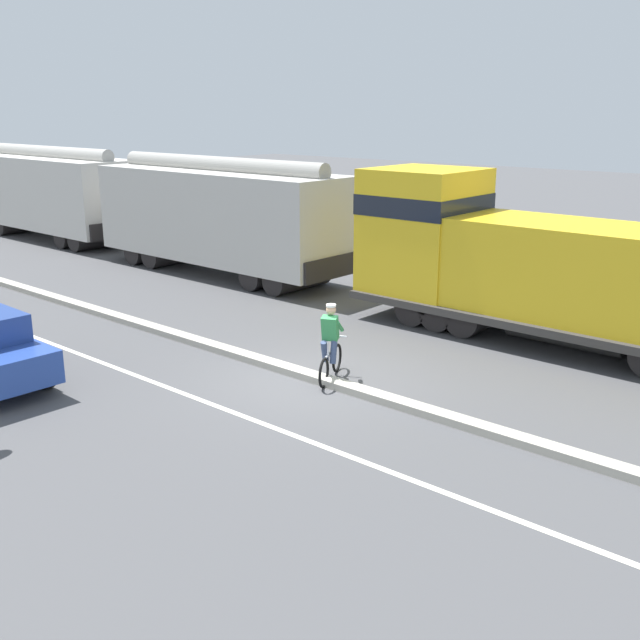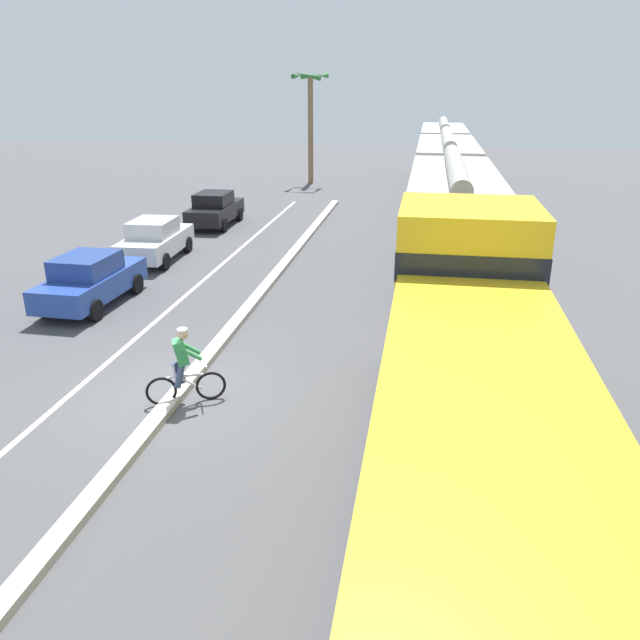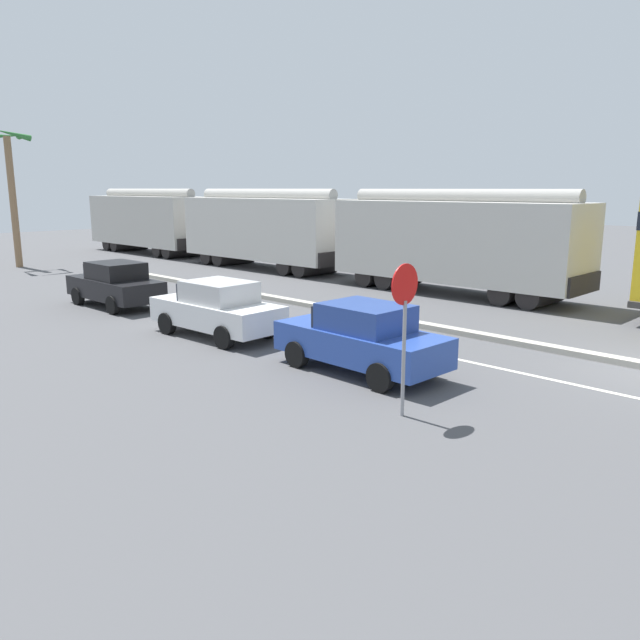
{
  "view_description": "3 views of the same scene",
  "coord_description": "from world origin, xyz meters",
  "px_view_note": "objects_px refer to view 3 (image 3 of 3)",
  "views": [
    {
      "loc": [
        -11.61,
        -10.33,
        5.8
      ],
      "look_at": [
        0.84,
        0.53,
        1.11
      ],
      "focal_mm": 42.0,
      "sensor_mm": 36.0,
      "label": 1
    },
    {
      "loc": [
        5.16,
        -11.62,
        6.49
      ],
      "look_at": [
        2.99,
        1.13,
        1.56
      ],
      "focal_mm": 35.0,
      "sensor_mm": 36.0,
      "label": 2
    },
    {
      "loc": [
        -15.6,
        -3.78,
        4.2
      ],
      "look_at": [
        -4.72,
        6.83,
        0.98
      ],
      "focal_mm": 35.0,
      "sensor_mm": 36.0,
      "label": 3
    }
  ],
  "objects_px": {
    "parked_car_blue": "(361,338)",
    "stop_sign": "(404,310)",
    "parked_car_white": "(217,309)",
    "parked_car_black": "(115,284)",
    "hopper_car_middle": "(265,229)",
    "hopper_car_trailing": "(149,221)",
    "hopper_car_lead": "(455,243)",
    "palm_tree_near": "(10,172)"
  },
  "relations": [
    {
      "from": "parked_car_blue",
      "to": "stop_sign",
      "type": "bearing_deg",
      "value": -124.18
    },
    {
      "from": "parked_car_white",
      "to": "parked_car_black",
      "type": "height_order",
      "value": "same"
    },
    {
      "from": "hopper_car_middle",
      "to": "hopper_car_trailing",
      "type": "height_order",
      "value": "same"
    },
    {
      "from": "parked_car_black",
      "to": "hopper_car_lead",
      "type": "bearing_deg",
      "value": -33.51
    },
    {
      "from": "hopper_car_trailing",
      "to": "parked_car_black",
      "type": "distance_m",
      "value": 19.39
    },
    {
      "from": "stop_sign",
      "to": "palm_tree_near",
      "type": "distance_m",
      "value": 29.08
    },
    {
      "from": "hopper_car_trailing",
      "to": "parked_car_white",
      "type": "relative_size",
      "value": 2.49
    },
    {
      "from": "parked_car_blue",
      "to": "hopper_car_lead",
      "type": "bearing_deg",
      "value": 22.28
    },
    {
      "from": "hopper_car_lead",
      "to": "hopper_car_middle",
      "type": "bearing_deg",
      "value": 90.0
    },
    {
      "from": "hopper_car_lead",
      "to": "parked_car_blue",
      "type": "relative_size",
      "value": 2.5
    },
    {
      "from": "parked_car_white",
      "to": "parked_car_black",
      "type": "distance_m",
      "value": 6.43
    },
    {
      "from": "parked_car_blue",
      "to": "parked_car_black",
      "type": "xyz_separation_m",
      "value": [
        0.06,
        11.72,
        0.0
      ]
    },
    {
      "from": "parked_car_white",
      "to": "stop_sign",
      "type": "relative_size",
      "value": 1.48
    },
    {
      "from": "parked_car_white",
      "to": "palm_tree_near",
      "type": "distance_m",
      "value": 21.51
    },
    {
      "from": "parked_car_blue",
      "to": "hopper_car_middle",
      "type": "bearing_deg",
      "value": 55.72
    },
    {
      "from": "hopper_car_middle",
      "to": "parked_car_white",
      "type": "height_order",
      "value": "hopper_car_middle"
    },
    {
      "from": "parked_car_white",
      "to": "hopper_car_trailing",
      "type": "bearing_deg",
      "value": 63.53
    },
    {
      "from": "hopper_car_trailing",
      "to": "parked_car_blue",
      "type": "bearing_deg",
      "value": -111.61
    },
    {
      "from": "parked_car_white",
      "to": "stop_sign",
      "type": "bearing_deg",
      "value": -100.71
    },
    {
      "from": "hopper_car_lead",
      "to": "hopper_car_trailing",
      "type": "height_order",
      "value": "same"
    },
    {
      "from": "parked_car_black",
      "to": "parked_car_white",
      "type": "bearing_deg",
      "value": -92.21
    },
    {
      "from": "hopper_car_middle",
      "to": "hopper_car_trailing",
      "type": "bearing_deg",
      "value": 90.0
    },
    {
      "from": "hopper_car_lead",
      "to": "parked_car_black",
      "type": "bearing_deg",
      "value": 146.49
    },
    {
      "from": "hopper_car_lead",
      "to": "parked_car_black",
      "type": "relative_size",
      "value": 2.52
    },
    {
      "from": "hopper_car_trailing",
      "to": "palm_tree_near",
      "type": "relative_size",
      "value": 1.46
    },
    {
      "from": "parked_car_blue",
      "to": "parked_car_black",
      "type": "height_order",
      "value": "same"
    },
    {
      "from": "parked_car_black",
      "to": "parked_car_blue",
      "type": "bearing_deg",
      "value": -90.3
    },
    {
      "from": "hopper_car_trailing",
      "to": "hopper_car_lead",
      "type": "bearing_deg",
      "value": -90.0
    },
    {
      "from": "stop_sign",
      "to": "hopper_car_lead",
      "type": "bearing_deg",
      "value": 28.73
    },
    {
      "from": "parked_car_blue",
      "to": "parked_car_white",
      "type": "relative_size",
      "value": 0.99
    },
    {
      "from": "palm_tree_near",
      "to": "parked_car_white",
      "type": "bearing_deg",
      "value": -96.16
    },
    {
      "from": "parked_car_blue",
      "to": "parked_car_white",
      "type": "height_order",
      "value": "same"
    },
    {
      "from": "hopper_car_middle",
      "to": "palm_tree_near",
      "type": "bearing_deg",
      "value": 131.16
    },
    {
      "from": "hopper_car_lead",
      "to": "stop_sign",
      "type": "relative_size",
      "value": 3.68
    },
    {
      "from": "parked_car_blue",
      "to": "stop_sign",
      "type": "height_order",
      "value": "stop_sign"
    },
    {
      "from": "parked_car_black",
      "to": "stop_sign",
      "type": "xyz_separation_m",
      "value": [
        -1.71,
        -14.14,
        1.21
      ]
    },
    {
      "from": "hopper_car_lead",
      "to": "stop_sign",
      "type": "xyz_separation_m",
      "value": [
        -12.61,
        -6.92,
        -0.05
      ]
    },
    {
      "from": "parked_car_white",
      "to": "stop_sign",
      "type": "distance_m",
      "value": 7.94
    },
    {
      "from": "hopper_car_lead",
      "to": "hopper_car_trailing",
      "type": "bearing_deg",
      "value": 90.0
    },
    {
      "from": "hopper_car_trailing",
      "to": "parked_car_black",
      "type": "xyz_separation_m",
      "value": [
        -10.91,
        -15.98,
        -1.26
      ]
    },
    {
      "from": "hopper_car_lead",
      "to": "hopper_car_middle",
      "type": "distance_m",
      "value": 11.6
    },
    {
      "from": "hopper_car_middle",
      "to": "parked_car_blue",
      "type": "distance_m",
      "value": 19.52
    }
  ]
}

